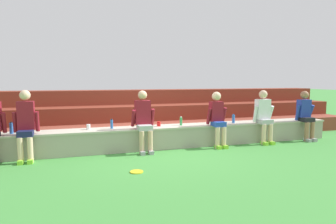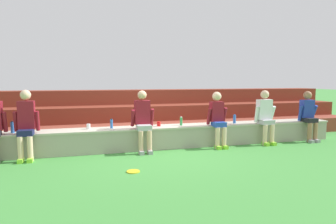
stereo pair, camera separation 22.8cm
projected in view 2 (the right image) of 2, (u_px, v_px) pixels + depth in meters
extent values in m
plane|color=#428E3D|center=(158.00, 150.00, 6.93)|extent=(80.00, 80.00, 0.00)
cube|color=#A8A08E|center=(155.00, 137.00, 7.18)|extent=(9.67, 0.58, 0.52)
cube|color=#BCB39F|center=(155.00, 127.00, 7.15)|extent=(9.71, 0.62, 0.04)
cube|color=brown|center=(147.00, 132.00, 8.17)|extent=(13.43, 0.80, 0.44)
cube|color=maroon|center=(141.00, 120.00, 8.91)|extent=(13.43, 0.80, 0.89)
cube|color=maroon|center=(137.00, 110.00, 9.65)|extent=(13.43, 0.80, 1.33)
cylinder|color=maroon|center=(5.00, 122.00, 6.05)|extent=(0.08, 0.16, 0.43)
cylinder|color=beige|center=(21.00, 149.00, 5.92)|extent=(0.11, 0.11, 0.52)
cylinder|color=beige|center=(30.00, 149.00, 5.97)|extent=(0.11, 0.11, 0.52)
cube|color=#8CD833|center=(21.00, 161.00, 5.91)|extent=(0.10, 0.22, 0.08)
cube|color=#8CD833|center=(30.00, 160.00, 5.96)|extent=(0.10, 0.22, 0.08)
cube|color=#191E47|center=(26.00, 133.00, 6.03)|extent=(0.29, 0.31, 0.12)
cube|color=maroon|center=(26.00, 115.00, 6.17)|extent=(0.32, 0.20, 0.58)
sphere|color=beige|center=(25.00, 95.00, 6.12)|extent=(0.21, 0.21, 0.21)
cylinder|color=maroon|center=(16.00, 122.00, 6.10)|extent=(0.08, 0.15, 0.43)
cylinder|color=maroon|center=(38.00, 121.00, 6.22)|extent=(0.08, 0.16, 0.43)
cylinder|color=#DBAD89|center=(141.00, 143.00, 6.58)|extent=(0.11, 0.11, 0.52)
cylinder|color=#DBAD89|center=(149.00, 142.00, 6.63)|extent=(0.11, 0.11, 0.52)
cube|color=#99999E|center=(141.00, 153.00, 6.56)|extent=(0.10, 0.22, 0.08)
cube|color=#99999E|center=(150.00, 152.00, 6.61)|extent=(0.10, 0.22, 0.08)
cube|color=#B2B2B7|center=(144.00, 127.00, 6.69)|extent=(0.32, 0.32, 0.12)
cube|color=maroon|center=(142.00, 112.00, 6.84)|extent=(0.35, 0.20, 0.55)
sphere|color=#DBAD89|center=(142.00, 95.00, 6.80)|extent=(0.21, 0.21, 0.21)
cylinder|color=maroon|center=(133.00, 118.00, 6.77)|extent=(0.08, 0.25, 0.42)
cylinder|color=maroon|center=(152.00, 117.00, 6.90)|extent=(0.08, 0.22, 0.42)
cylinder|color=beige|center=(218.00, 138.00, 7.08)|extent=(0.11, 0.11, 0.52)
cylinder|color=beige|center=(224.00, 138.00, 7.13)|extent=(0.11, 0.11, 0.52)
cube|color=#8CD833|center=(218.00, 147.00, 7.07)|extent=(0.10, 0.22, 0.08)
cube|color=#8CD833|center=(225.00, 147.00, 7.11)|extent=(0.10, 0.22, 0.08)
cube|color=#2347B2|center=(219.00, 124.00, 7.20)|extent=(0.28, 0.32, 0.12)
cube|color=maroon|center=(217.00, 111.00, 7.30)|extent=(0.31, 0.20, 0.49)
sphere|color=beige|center=(217.00, 96.00, 7.25)|extent=(0.22, 0.22, 0.22)
cylinder|color=maroon|center=(209.00, 116.00, 7.23)|extent=(0.08, 0.19, 0.43)
cylinder|color=maroon|center=(224.00, 116.00, 7.34)|extent=(0.08, 0.21, 0.42)
cylinder|color=beige|center=(265.00, 135.00, 7.46)|extent=(0.11, 0.11, 0.52)
cylinder|color=beige|center=(272.00, 135.00, 7.52)|extent=(0.11, 0.11, 0.52)
cube|color=#8CD833|center=(266.00, 144.00, 7.45)|extent=(0.10, 0.22, 0.08)
cube|color=#8CD833|center=(273.00, 143.00, 7.50)|extent=(0.10, 0.22, 0.08)
cube|color=#B2B2B7|center=(266.00, 122.00, 7.57)|extent=(0.33, 0.30, 0.12)
cube|color=white|center=(264.00, 109.00, 7.64)|extent=(0.37, 0.20, 0.52)
sphere|color=beige|center=(265.00, 94.00, 7.59)|extent=(0.22, 0.22, 0.22)
cylinder|color=white|center=(257.00, 114.00, 7.57)|extent=(0.08, 0.15, 0.43)
cylinder|color=white|center=(272.00, 114.00, 7.69)|extent=(0.08, 0.22, 0.42)
cylinder|color=#996B4C|center=(310.00, 133.00, 7.81)|extent=(0.11, 0.11, 0.52)
cylinder|color=#996B4C|center=(315.00, 132.00, 7.86)|extent=(0.11, 0.11, 0.52)
cube|color=#99999E|center=(310.00, 141.00, 7.80)|extent=(0.10, 0.22, 0.08)
cube|color=#99999E|center=(316.00, 141.00, 7.85)|extent=(0.10, 0.22, 0.08)
cube|color=black|center=(310.00, 120.00, 7.93)|extent=(0.31, 0.32, 0.12)
cube|color=#23389E|center=(307.00, 109.00, 8.01)|extent=(0.34, 0.20, 0.48)
sphere|color=#996B4C|center=(308.00, 95.00, 7.97)|extent=(0.22, 0.22, 0.22)
cylinder|color=#23389E|center=(300.00, 113.00, 7.94)|extent=(0.08, 0.15, 0.43)
cylinder|color=#23389E|center=(314.00, 113.00, 8.06)|extent=(0.08, 0.24, 0.42)
cylinder|color=green|center=(181.00, 121.00, 7.32)|extent=(0.06, 0.06, 0.20)
cylinder|color=white|center=(181.00, 117.00, 7.31)|extent=(0.04, 0.04, 0.02)
cylinder|color=blue|center=(12.00, 127.00, 6.28)|extent=(0.07, 0.07, 0.23)
cylinder|color=black|center=(12.00, 122.00, 6.27)|extent=(0.04, 0.04, 0.02)
cylinder|color=blue|center=(234.00, 119.00, 7.68)|extent=(0.07, 0.07, 0.21)
cylinder|color=blue|center=(235.00, 115.00, 7.67)|extent=(0.04, 0.04, 0.02)
cylinder|color=blue|center=(111.00, 124.00, 6.87)|extent=(0.06, 0.06, 0.21)
cylinder|color=black|center=(111.00, 119.00, 6.86)|extent=(0.04, 0.04, 0.02)
cylinder|color=red|center=(159.00, 124.00, 7.20)|extent=(0.09, 0.09, 0.11)
cylinder|color=white|center=(88.00, 126.00, 6.78)|extent=(0.09, 0.09, 0.12)
cylinder|color=red|center=(311.00, 118.00, 8.35)|extent=(0.08, 0.08, 0.10)
cylinder|color=yellow|center=(133.00, 171.00, 5.31)|extent=(0.24, 0.24, 0.02)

